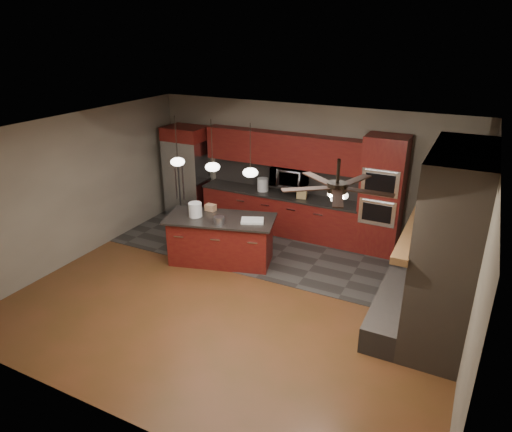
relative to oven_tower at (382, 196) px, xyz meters
The scene contains 22 objects.
ground 3.40m from the oven_tower, 122.27° to the right, with size 7.00×7.00×0.00m, color brown.
ceiling 3.57m from the oven_tower, 122.27° to the right, with size 7.00×6.00×0.02m, color white.
back_wall 1.74m from the oven_tower, 169.75° to the left, with size 7.00×0.02×2.80m, color gray.
right_wall 3.25m from the oven_tower, 56.24° to the right, with size 0.02×6.00×2.80m, color gray.
left_wall 5.86m from the oven_tower, 152.62° to the right, with size 0.02×6.00×2.80m, color gray.
slate_tile_patch 2.26m from the oven_tower, 152.30° to the right, with size 7.00×2.40×0.01m, color #363431.
fireplace_column 2.66m from the oven_tower, 59.73° to the right, with size 1.30×2.10×2.80m.
back_cabinetry 2.20m from the oven_tower, behind, with size 3.59×0.64×2.20m.
oven_tower is the anchor object (origin of this frame).
microwave 1.98m from the oven_tower, behind, with size 0.73×0.41×0.50m, color silver.
refrigerator 4.51m from the oven_tower, behind, with size 0.93×0.75×2.16m.
kitchen_island 3.24m from the oven_tower, 145.20° to the right, with size 2.22×1.45×0.92m.
white_bucket 3.62m from the oven_tower, 147.46° to the right, with size 0.25×0.25×0.27m, color silver.
paint_can 3.21m from the oven_tower, 140.60° to the right, with size 0.19×0.19×0.13m, color #A1A1A5.
paint_tray 2.61m from the oven_tower, 139.25° to the right, with size 0.41×0.29×0.04m, color silver.
cardboard_box 3.35m from the oven_tower, 152.10° to the right, with size 0.20×0.14×0.13m, color #AC7D58.
counter_bucket 2.58m from the oven_tower, behind, with size 0.25×0.25×0.28m, color silver.
counter_box 1.65m from the oven_tower, behind, with size 0.20×0.16×0.23m, color tan.
pendant_left 3.97m from the oven_tower, 149.26° to the right, with size 0.26×0.26×0.92m.
pendant_center 3.37m from the oven_tower, 142.53° to the right, with size 0.26×0.26×0.92m.
pendant_right 2.83m from the oven_tower, 132.87° to the right, with size 0.26×0.26×0.92m.
ceiling_fan 3.72m from the oven_tower, 88.36° to the right, with size 1.27×1.33×0.41m.
Camera 1 is at (3.26, -5.88, 4.22)m, focal length 32.00 mm.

